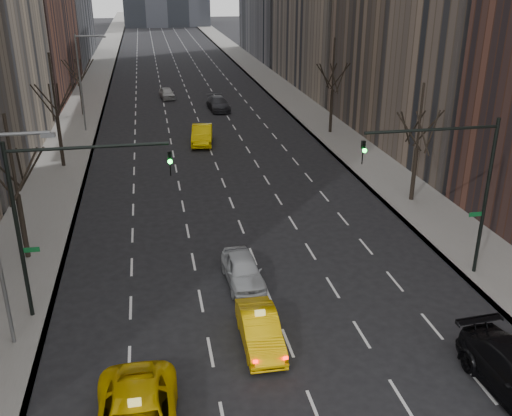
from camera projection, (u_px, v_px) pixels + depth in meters
sidewalk_left at (93, 85)px, 77.97m from camera, size 4.50×320.00×0.15m
sidewalk_right at (268, 79)px, 82.20m from camera, size 4.50×320.00×0.15m
tree_lw_b at (18, 195)px, 29.41m from camera, size 3.36×3.50×7.82m
tree_lw_c at (57, 117)px, 43.82m from camera, size 3.36×3.50×8.74m
tree_lw_d at (80, 83)px, 60.34m from camera, size 3.36×3.50×7.36m
tree_rw_b at (417, 148)px, 37.18m from camera, size 3.36×3.50×7.82m
tree_rw_c at (332, 91)px, 53.40m from camera, size 3.36×3.50×8.74m
traffic_mast_left at (56, 201)px, 23.79m from camera, size 6.69×0.39×8.00m
traffic_mast_right at (457, 175)px, 26.93m from camera, size 6.69×0.39×8.00m
streetlight_near at (1, 221)px, 21.62m from camera, size 2.83×0.22×9.00m
streetlight_far at (83, 73)px, 53.40m from camera, size 2.83×0.22×9.00m
taxi_sedan at (260, 330)px, 23.47m from camera, size 1.54×4.31×1.42m
silver_sedan_ahead at (243, 270)px, 28.15m from camera, size 1.88×4.32×1.45m
far_taxi at (202, 135)px, 51.29m from camera, size 2.42×5.26×1.67m
far_suv_grey at (218, 104)px, 63.91m from camera, size 2.41×5.24×1.48m
far_car_white at (167, 93)px, 69.85m from camera, size 2.01×4.07×1.33m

